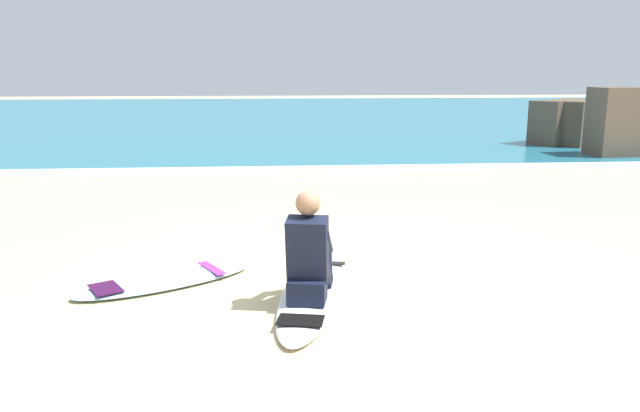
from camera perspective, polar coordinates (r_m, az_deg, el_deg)
The scene contains 7 objects.
ground_plane at distance 5.83m, azimuth 2.55°, elevation -7.85°, with size 80.00×80.00×0.00m, color #CCB584.
sea at distance 25.65m, azimuth -3.07°, elevation 8.06°, with size 80.00×28.00×0.10m, color teal.
breaking_foam at distance 12.04m, azimuth -1.24°, elevation 3.08°, with size 80.00×0.90×0.11m, color white.
surfboard_main at distance 5.79m, azimuth -0.63°, elevation -7.58°, with size 0.99×2.55×0.08m.
surfer_seated at distance 5.40m, azimuth -1.01°, elevation -4.61°, with size 0.47×0.75×0.95m.
surfboard_spare_near at distance 6.21m, azimuth -13.87°, elevation -6.57°, with size 1.76×1.31×0.08m.
rock_outcrop_distant at distance 16.84m, azimuth 22.26°, elevation 6.88°, with size 2.21×3.64×1.58m.
Camera 1 is at (-0.69, -5.42, 2.02)m, focal length 35.40 mm.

